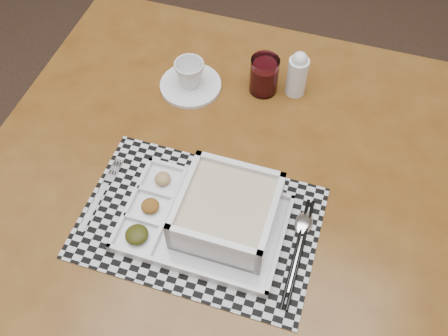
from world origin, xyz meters
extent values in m
cube|color=#4A280D|center=(0.56, 0.52, 0.74)|extent=(1.07, 1.07, 0.04)
cylinder|color=#4A280D|center=(0.08, 0.95, 0.36)|extent=(0.05, 0.05, 0.72)
cylinder|color=#4A280D|center=(0.99, 1.00, 0.36)|extent=(0.05, 0.05, 0.72)
cube|color=#4A280D|center=(0.53, 0.95, 0.68)|extent=(0.87, 0.08, 0.08)
cube|color=#4A280D|center=(0.13, 0.49, 0.68)|extent=(0.08, 0.87, 0.08)
cube|color=#4A280D|center=(1.00, 0.55, 0.68)|extent=(0.08, 0.87, 0.08)
cube|color=#B3B3BB|center=(0.58, 0.40, 0.76)|extent=(0.49, 0.34, 0.00)
cube|color=silver|center=(0.59, 0.39, 0.77)|extent=(0.33, 0.24, 0.01)
cube|color=silver|center=(0.59, 0.50, 0.78)|extent=(0.32, 0.03, 0.01)
cube|color=silver|center=(0.60, 0.29, 0.78)|extent=(0.32, 0.03, 0.01)
cube|color=silver|center=(0.44, 0.38, 0.78)|extent=(0.02, 0.22, 0.01)
cube|color=silver|center=(0.75, 0.40, 0.78)|extent=(0.02, 0.22, 0.01)
cube|color=silver|center=(0.52, 0.39, 0.78)|extent=(0.02, 0.20, 0.01)
cube|color=silver|center=(0.48, 0.35, 0.78)|extent=(0.08, 0.01, 0.01)
cube|color=silver|center=(0.47, 0.42, 0.78)|extent=(0.08, 0.01, 0.01)
ellipsoid|color=black|center=(0.48, 0.32, 0.78)|extent=(0.05, 0.05, 0.02)
ellipsoid|color=#522B0D|center=(0.48, 0.39, 0.78)|extent=(0.04, 0.04, 0.02)
ellipsoid|color=olive|center=(0.48, 0.45, 0.78)|extent=(0.03, 0.03, 0.02)
cube|color=silver|center=(0.64, 0.41, 0.78)|extent=(0.19, 0.19, 0.01)
cube|color=silver|center=(0.63, 0.50, 0.81)|extent=(0.18, 0.02, 0.08)
cube|color=silver|center=(0.64, 0.33, 0.81)|extent=(0.18, 0.02, 0.08)
cube|color=silver|center=(0.55, 0.41, 0.81)|extent=(0.02, 0.18, 0.08)
cube|color=silver|center=(0.72, 0.42, 0.81)|extent=(0.02, 0.18, 0.08)
cube|color=tan|center=(0.64, 0.41, 0.81)|extent=(0.17, 0.17, 0.07)
cube|color=silver|center=(0.37, 0.35, 0.76)|extent=(0.02, 0.12, 0.00)
cube|color=silver|center=(0.36, 0.43, 0.76)|extent=(0.02, 0.02, 0.00)
cube|color=silver|center=(0.35, 0.46, 0.76)|extent=(0.01, 0.04, 0.00)
cube|color=silver|center=(0.36, 0.46, 0.76)|extent=(0.01, 0.04, 0.00)
cube|color=silver|center=(0.36, 0.46, 0.76)|extent=(0.01, 0.04, 0.00)
cube|color=silver|center=(0.37, 0.46, 0.76)|extent=(0.01, 0.04, 0.00)
cube|color=silver|center=(0.78, 0.38, 0.76)|extent=(0.02, 0.12, 0.00)
ellipsoid|color=silver|center=(0.78, 0.47, 0.77)|extent=(0.04, 0.06, 0.01)
cylinder|color=black|center=(0.78, 0.40, 0.77)|extent=(0.02, 0.24, 0.01)
cylinder|color=black|center=(0.79, 0.40, 0.77)|extent=(0.02, 0.24, 0.01)
cylinder|color=silver|center=(0.42, 0.74, 0.76)|extent=(0.15, 0.15, 0.01)
imported|color=silver|center=(0.42, 0.74, 0.80)|extent=(0.08, 0.08, 0.07)
cylinder|color=white|center=(0.58, 0.79, 0.81)|extent=(0.07, 0.07, 0.10)
cylinder|color=#3E040B|center=(0.58, 0.79, 0.80)|extent=(0.06, 0.06, 0.07)
cylinder|color=silver|center=(0.66, 0.81, 0.81)|extent=(0.05, 0.05, 0.10)
sphere|color=silver|center=(0.66, 0.81, 0.86)|extent=(0.04, 0.04, 0.04)
camera|label=1|loc=(0.80, -0.04, 1.65)|focal=40.00mm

